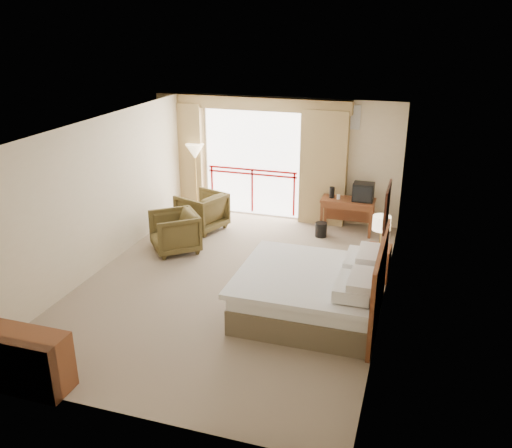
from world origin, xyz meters
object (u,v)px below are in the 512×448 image
(nightstand, at_px, (378,263))
(wastebasket, at_px, (321,230))
(bed, at_px, (313,292))
(dresser, at_px, (24,361))
(table_lamp, at_px, (381,224))
(tv, at_px, (363,192))
(side_table, at_px, (172,221))
(floor_lamp, at_px, (195,154))
(armchair_far, at_px, (203,229))
(desk, at_px, (348,206))
(armchair_near, at_px, (176,251))

(nightstand, xyz_separation_m, wastebasket, (-1.31, 1.59, -0.14))
(bed, relative_size, dresser, 1.89)
(table_lamp, height_order, tv, table_lamp)
(side_table, bearing_deg, floor_lamp, 94.49)
(bed, height_order, tv, tv)
(wastebasket, relative_size, armchair_far, 0.34)
(desk, relative_size, floor_lamp, 0.69)
(nightstand, height_order, dresser, dresser)
(nightstand, height_order, side_table, nightstand)
(desk, height_order, tv, tv)
(desk, bearing_deg, bed, -89.90)
(desk, distance_m, dresser, 7.09)
(armchair_near, bearing_deg, tv, 81.35)
(armchair_near, relative_size, floor_lamp, 0.54)
(nightstand, bearing_deg, dresser, -129.05)
(nightstand, xyz_separation_m, armchair_far, (-3.84, 1.25, -0.29))
(floor_lamp, bearing_deg, side_table, -85.51)
(side_table, bearing_deg, armchair_near, -59.77)
(nightstand, distance_m, tv, 2.19)
(desk, bearing_deg, tv, -10.62)
(table_lamp, xyz_separation_m, tv, (-0.55, 1.98, -0.09))
(armchair_far, height_order, dresser, dresser)
(side_table, relative_size, dresser, 0.44)
(dresser, bearing_deg, armchair_far, 90.70)
(bed, relative_size, nightstand, 3.68)
(table_lamp, bearing_deg, armchair_near, -179.30)
(nightstand, height_order, tv, tv)
(side_table, relative_size, floor_lamp, 0.31)
(armchair_far, relative_size, dresser, 0.79)
(bed, bearing_deg, wastebasket, 98.91)
(desk, height_order, armchair_far, desk)
(dresser, bearing_deg, desk, 65.67)
(bed, distance_m, side_table, 4.06)
(armchair_far, distance_m, dresser, 5.62)
(side_table, bearing_deg, armchair_far, 56.24)
(dresser, bearing_deg, side_table, 95.45)
(table_lamp, relative_size, side_table, 1.08)
(bed, height_order, side_table, bed)
(table_lamp, height_order, armchair_near, table_lamp)
(armchair_far, bearing_deg, table_lamp, 92.65)
(nightstand, bearing_deg, wastebasket, 131.69)
(desk, relative_size, dresser, 0.98)
(wastebasket, distance_m, armchair_far, 2.56)
(wastebasket, height_order, floor_lamp, floor_lamp)
(floor_lamp, bearing_deg, table_lamp, -26.22)
(wastebasket, height_order, armchair_far, armchair_far)
(armchair_far, bearing_deg, bed, 67.18)
(nightstand, xyz_separation_m, floor_lamp, (-4.37, 2.20, 1.10))
(bed, xyz_separation_m, nightstand, (0.82, 1.55, -0.09))
(side_table, bearing_deg, table_lamp, -7.79)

